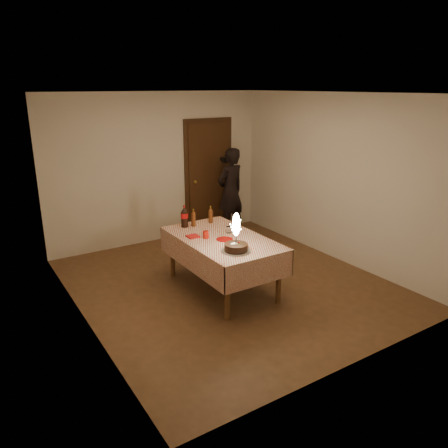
{
  "coord_description": "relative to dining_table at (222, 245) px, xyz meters",
  "views": [
    {
      "loc": [
        -3.1,
        -4.74,
        2.7
      ],
      "look_at": [
        -0.16,
        -0.13,
        0.95
      ],
      "focal_mm": 35.0,
      "sensor_mm": 36.0,
      "label": 1
    }
  ],
  "objects": [
    {
      "name": "room_shell",
      "position": [
        0.19,
        0.15,
        1.01
      ],
      "size": [
        4.04,
        4.54,
        2.62
      ],
      "color": "beige",
      "rests_on": "ground"
    },
    {
      "name": "cola_bottle",
      "position": [
        -0.2,
        0.68,
        0.25
      ],
      "size": [
        0.1,
        0.1,
        0.32
      ],
      "color": "black",
      "rests_on": "dining_table"
    },
    {
      "name": "amber_bottle_left",
      "position": [
        -0.08,
        0.65,
        0.22
      ],
      "size": [
        0.06,
        0.06,
        0.25
      ],
      "color": "#57280E",
      "rests_on": "dining_table"
    },
    {
      "name": "ground",
      "position": [
        0.16,
        0.08,
        -0.65
      ],
      "size": [
        4.0,
        4.5,
        0.01
      ],
      "primitive_type": "cube",
      "color": "brown",
      "rests_on": "ground"
    },
    {
      "name": "red_cup",
      "position": [
        -0.19,
        0.1,
        0.15
      ],
      "size": [
        0.08,
        0.08,
        0.1
      ],
      "primitive_type": "cylinder",
      "color": "#B5170C",
      "rests_on": "dining_table"
    },
    {
      "name": "birthday_cake",
      "position": [
        -0.12,
        -0.51,
        0.21
      ],
      "size": [
        0.36,
        0.36,
        0.49
      ],
      "color": "white",
      "rests_on": "dining_table"
    },
    {
      "name": "clear_cup",
      "position": [
        0.18,
        0.12,
        0.14
      ],
      "size": [
        0.07,
        0.07,
        0.09
      ],
      "primitive_type": "cylinder",
      "color": "white",
      "rests_on": "dining_table"
    },
    {
      "name": "red_plate",
      "position": [
        -0.01,
        -0.08,
        0.1
      ],
      "size": [
        0.22,
        0.22,
        0.01
      ],
      "primitive_type": "cylinder",
      "color": "#AC0F0C",
      "rests_on": "dining_table"
    },
    {
      "name": "dining_table",
      "position": [
        0.0,
        0.0,
        0.0
      ],
      "size": [
        1.02,
        1.72,
        0.75
      ],
      "color": "brown",
      "rests_on": "ground"
    },
    {
      "name": "amber_bottle_right",
      "position": [
        0.21,
        0.65,
        0.22
      ],
      "size": [
        0.06,
        0.06,
        0.25
      ],
      "color": "#57280E",
      "rests_on": "dining_table"
    },
    {
      "name": "napkin_stack",
      "position": [
        -0.32,
        0.23,
        0.11
      ],
      "size": [
        0.15,
        0.15,
        0.02
      ],
      "primitive_type": "cube",
      "color": "#B51614",
      "rests_on": "dining_table"
    },
    {
      "name": "photographer",
      "position": [
        1.4,
        1.93,
        0.17
      ],
      "size": [
        0.65,
        0.5,
        1.62
      ],
      "color": "black",
      "rests_on": "ground"
    }
  ]
}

